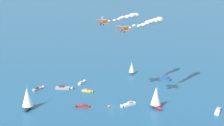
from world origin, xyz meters
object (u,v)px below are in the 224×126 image
object	(u,v)px
motorboat_ahead	(128,104)
biplane_wingman	(103,22)
motorboat_far_port	(218,111)
sailboat_mid_cluster	(156,97)
motorboat_near_centre	(39,88)
sailboat_inshore	(27,98)
biplane_lead	(123,29)
wingwalker_wingman	(102,18)
marker_buoy	(109,106)
wingwalker_lead	(123,24)
motorboat_outer_ring_c	(166,78)
motorboat_outer_ring_d	(65,88)
sailboat_trailing	(132,68)
motorboat_outer_ring_e	(88,91)
motorboat_offshore	(82,106)
motorboat_outer_ring_b	(82,82)

from	to	relation	value
motorboat_ahead	biplane_wingman	bearing A→B (deg)	-40.14
motorboat_far_port	sailboat_mid_cluster	bearing A→B (deg)	-26.77
motorboat_far_port	sailboat_mid_cluster	size ratio (longest dim) A/B	0.64
biplane_wingman	motorboat_ahead	bearing A→B (deg)	139.86
motorboat_near_centre	sailboat_inshore	distance (m)	26.59
biplane_lead	wingwalker_wingman	world-z (taller)	wingwalker_wingman
biplane_wingman	motorboat_far_port	bearing A→B (deg)	150.62
motorboat_far_port	motorboat_ahead	world-z (taller)	motorboat_ahead
marker_buoy	wingwalker_lead	distance (m)	40.43
motorboat_far_port	motorboat_outer_ring_c	size ratio (longest dim) A/B	1.02
motorboat_outer_ring_d	biplane_wingman	distance (m)	47.02
motorboat_outer_ring_d	biplane_wingman	xyz separation A→B (m)	(-15.63, 21.99, 38.51)
biplane_lead	wingwalker_wingman	bearing A→B (deg)	-63.94
motorboat_near_centre	motorboat_outer_ring_c	distance (m)	72.58
sailboat_trailing	motorboat_outer_ring_e	size ratio (longest dim) A/B	1.32
motorboat_far_port	sailboat_inshore	world-z (taller)	sailboat_inshore
motorboat_near_centre	motorboat_offshore	xyz separation A→B (m)	(-17.95, 29.66, -0.03)
motorboat_offshore	sailboat_trailing	xyz separation A→B (m)	(-38.48, -42.51, 3.11)
motorboat_offshore	motorboat_outer_ring_d	world-z (taller)	motorboat_outer_ring_d
sailboat_inshore	biplane_lead	bearing A→B (deg)	163.37
sailboat_inshore	biplane_wingman	xyz separation A→B (m)	(-36.08, 0.02, 33.90)
motorboat_ahead	motorboat_offshore	bearing A→B (deg)	-10.71
wingwalker_lead	biplane_wingman	bearing A→B (deg)	-64.32
motorboat_near_centre	motorboat_offshore	distance (m)	34.67
motorboat_ahead	marker_buoy	xyz separation A→B (m)	(9.14, -0.48, -0.23)
sailboat_trailing	wingwalker_wingman	distance (m)	60.10
sailboat_mid_cluster	biplane_wingman	world-z (taller)	biplane_wingman
motorboat_outer_ring_c	biplane_wingman	distance (m)	62.67
motorboat_far_port	motorboat_offshore	xyz separation A→B (m)	(58.63, -22.24, -0.10)
wingwalker_wingman	motorboat_near_centre	bearing A→B (deg)	-40.76
biplane_lead	wingwalker_lead	distance (m)	2.19
motorboat_ahead	motorboat_outer_ring_b	world-z (taller)	motorboat_ahead
motorboat_outer_ring_d	sailboat_trailing	bearing A→B (deg)	-159.32
sailboat_inshore	marker_buoy	bearing A→B (deg)	167.85
motorboat_far_port	motorboat_outer_ring_e	distance (m)	66.34
sailboat_trailing	motorboat_ahead	world-z (taller)	sailboat_trailing
motorboat_far_port	wingwalker_wingman	world-z (taller)	wingwalker_wingman
sailboat_mid_cluster	motorboat_near_centre	bearing A→B (deg)	-37.35
biplane_wingman	wingwalker_lead	bearing A→B (deg)	115.68
motorboat_near_centre	motorboat_ahead	xyz separation A→B (m)	(-39.26, 33.69, 0.07)
motorboat_ahead	motorboat_outer_ring_d	xyz separation A→B (m)	(25.60, -30.40, 0.11)
motorboat_far_port	biplane_wingman	xyz separation A→B (m)	(47.28, -26.62, 38.62)
motorboat_far_port	biplane_lead	bearing A→B (deg)	-18.82
motorboat_near_centre	sailboat_inshore	world-z (taller)	sailboat_inshore
motorboat_offshore	biplane_wingman	xyz separation A→B (m)	(-11.34, -4.37, 38.72)
motorboat_ahead	motorboat_outer_ring_c	xyz separation A→B (m)	(-33.30, -32.05, -0.07)
motorboat_near_centre	biplane_lead	bearing A→B (deg)	133.07
sailboat_trailing	wingwalker_wingman	xyz separation A→B (m)	(27.26, 38.00, 37.76)
sailboat_mid_cluster	motorboat_outer_ring_c	size ratio (longest dim) A/B	1.59
marker_buoy	motorboat_outer_ring_e	bearing A→B (deg)	-76.98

